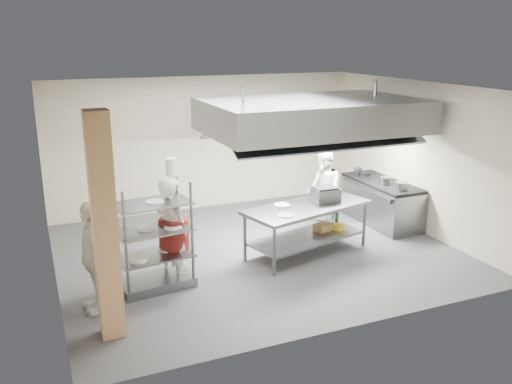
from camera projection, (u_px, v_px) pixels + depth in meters
name	position (u px, v px, depth m)	size (l,w,h in m)	color
floor	(257.00, 251.00, 10.03)	(7.00, 7.00, 0.00)	#2A2A2C
ceiling	(257.00, 87.00, 9.19)	(7.00, 7.00, 0.00)	silver
wall_back	(205.00, 143.00, 12.26)	(7.00, 7.00, 0.00)	#A0977F
wall_left	(47.00, 195.00, 8.30)	(6.00, 6.00, 0.00)	#A0977F
wall_right	(416.00, 156.00, 10.92)	(6.00, 6.00, 0.00)	#A0977F
column	(105.00, 228.00, 6.84)	(0.30, 0.30, 3.00)	#E3A974
exhaust_hood	(312.00, 115.00, 10.20)	(4.00, 2.50, 0.60)	slate
hood_strip_a	(268.00, 135.00, 9.95)	(1.60, 0.12, 0.04)	white
hood_strip_b	(352.00, 129.00, 10.63)	(1.60, 0.12, 0.04)	white
wall_shelf	(280.00, 139.00, 12.80)	(1.50, 0.28, 0.04)	slate
island	(307.00, 229.00, 9.84)	(2.35, 0.98, 0.91)	gray
island_worktop	(307.00, 207.00, 9.72)	(2.35, 0.98, 0.06)	slate
island_undershelf	(306.00, 237.00, 9.88)	(2.16, 0.88, 0.04)	slate
pass_rack	(154.00, 236.00, 8.38)	(1.15, 0.67, 1.72)	gray
cooking_range	(381.00, 203.00, 11.51)	(0.80, 2.00, 0.84)	gray
range_top	(382.00, 183.00, 11.38)	(0.78, 1.96, 0.06)	black
chef_head	(171.00, 228.00, 8.67)	(0.64, 0.42, 1.75)	silver
chef_line	(324.00, 189.00, 11.15)	(0.78, 0.61, 1.61)	white
chef_plating	(93.00, 257.00, 7.69)	(0.97, 0.40, 1.65)	white
griddle	(326.00, 194.00, 10.00)	(0.47, 0.37, 0.23)	slate
wicker_basket	(323.00, 227.00, 10.14)	(0.32, 0.22, 0.14)	brown
stockpot	(385.00, 181.00, 11.13)	(0.22, 0.22, 0.15)	gray
plate_stack	(155.00, 254.00, 8.47)	(0.28, 0.28, 0.05)	white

